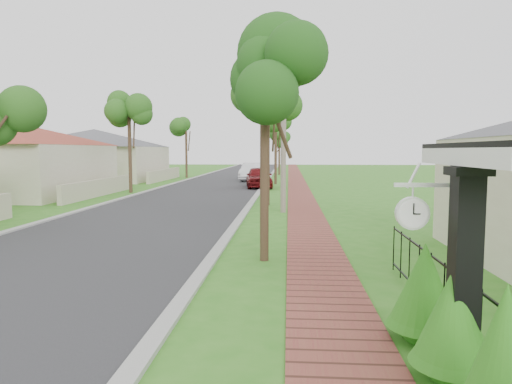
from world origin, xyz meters
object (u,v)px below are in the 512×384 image
(porch_post, at_px, (464,287))
(near_tree, at_px, (265,78))
(utility_pole, at_px, (284,115))
(parked_car_white, at_px, (252,172))
(station_clock, at_px, (413,211))
(parked_car_red, at_px, (259,177))

(porch_post, bearing_deg, near_tree, 114.65)
(near_tree, bearing_deg, porch_post, -65.35)
(near_tree, distance_m, utility_pole, 8.75)
(parked_car_white, relative_size, utility_pole, 0.58)
(near_tree, height_order, station_clock, near_tree)
(parked_car_white, bearing_deg, near_tree, -80.58)
(parked_car_red, bearing_deg, parked_car_white, 91.55)
(porch_post, xyz_separation_m, station_clock, (-0.49, 0.40, 0.83))
(parked_car_white, distance_m, near_tree, 29.43)
(near_tree, bearing_deg, parked_car_white, 95.11)
(near_tree, bearing_deg, station_clock, -68.17)
(porch_post, height_order, utility_pole, utility_pole)
(parked_car_white, distance_m, utility_pole, 20.84)
(porch_post, bearing_deg, parked_car_white, 98.51)
(near_tree, bearing_deg, utility_pole, 87.68)
(utility_pole, bearing_deg, parked_car_white, 98.26)
(parked_car_white, bearing_deg, utility_pole, -77.43)
(parked_car_red, distance_m, near_tree, 22.12)
(parked_car_white, height_order, near_tree, near_tree)
(parked_car_white, xyz_separation_m, utility_pole, (2.95, -20.35, 3.38))
(porch_post, distance_m, parked_car_red, 27.75)
(near_tree, xyz_separation_m, station_clock, (2.11, -5.28, -2.45))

